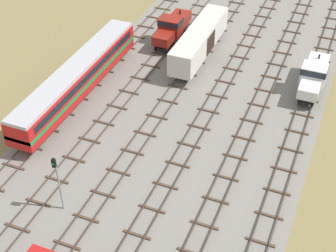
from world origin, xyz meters
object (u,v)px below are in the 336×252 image
(passenger_coach_far_left_mid, at_px, (77,77))
(shunter_loco_right_midfar, at_px, (314,75))
(freight_boxcar_centre_left_far, at_px, (200,40))
(shunter_loco_left_farther, at_px, (172,27))
(signal_post_near, at_px, (57,177))

(passenger_coach_far_left_mid, distance_m, shunter_loco_right_midfar, 25.80)
(freight_boxcar_centre_left_far, bearing_deg, shunter_loco_left_farther, 150.08)
(signal_post_near, bearing_deg, passenger_coach_far_left_mid, 115.08)
(freight_boxcar_centre_left_far, bearing_deg, passenger_coach_far_left_mid, -125.81)
(passenger_coach_far_left_mid, height_order, shunter_loco_right_midfar, passenger_coach_far_left_mid)
(shunter_loco_left_farther, bearing_deg, passenger_coach_far_left_mid, -106.62)
(shunter_loco_right_midfar, xyz_separation_m, signal_post_near, (-16.35, -25.92, 1.67))
(shunter_loco_right_midfar, distance_m, signal_post_near, 30.69)
(passenger_coach_far_left_mid, distance_m, shunter_loco_left_farther, 16.34)
(shunter_loco_left_farther, height_order, signal_post_near, signal_post_near)
(shunter_loco_right_midfar, relative_size, freight_boxcar_centre_left_far, 0.60)
(freight_boxcar_centre_left_far, height_order, signal_post_near, signal_post_near)
(shunter_loco_left_farther, bearing_deg, freight_boxcar_centre_left_far, -29.92)
(passenger_coach_far_left_mid, height_order, shunter_loco_left_farther, passenger_coach_far_left_mid)
(passenger_coach_far_left_mid, relative_size, shunter_loco_right_midfar, 2.60)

